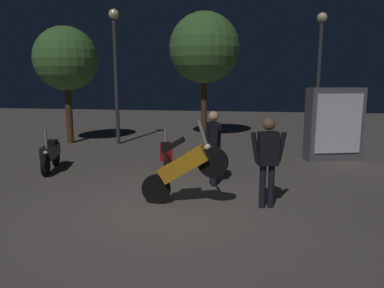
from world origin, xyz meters
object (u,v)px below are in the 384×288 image
motorcycle_red_parked_right (166,154)px  streetlamp_near (115,59)px  motorcycle_black_parked_left (51,154)px  person_bystander_far (213,142)px  motorcycle_orange_foreground (183,167)px  streetlamp_far (320,60)px  person_rider_beside (268,155)px  kiosk_billboard (334,124)px

motorcycle_red_parked_right → streetlamp_near: (-2.61, 3.60, 2.57)m
motorcycle_black_parked_left → person_bystander_far: person_bystander_far is taller
streetlamp_near → motorcycle_orange_foreground: bearing=-60.0°
motorcycle_black_parked_left → streetlamp_far: size_ratio=0.35×
person_rider_beside → person_bystander_far: bearing=-151.2°
streetlamp_far → kiosk_billboard: (-0.07, -3.33, -1.95)m
motorcycle_black_parked_left → person_bystander_far: bearing=64.5°
person_bystander_far → kiosk_billboard: kiosk_billboard is taller
motorcycle_red_parked_right → streetlamp_far: 7.50m
person_bystander_far → streetlamp_far: streetlamp_far is taller
streetlamp_near → kiosk_billboard: size_ratio=2.24×
person_rider_beside → streetlamp_far: size_ratio=0.36×
motorcycle_red_parked_right → kiosk_billboard: kiosk_billboard is taller
person_rider_beside → motorcycle_orange_foreground: bearing=-97.7°
person_rider_beside → person_bystander_far: 1.70m
person_bystander_far → streetlamp_near: streetlamp_near is taller
person_bystander_far → motorcycle_red_parked_right: bearing=-60.9°
person_rider_beside → streetlamp_far: 8.25m
person_bystander_far → streetlamp_near: size_ratio=0.35×
motorcycle_orange_foreground → motorcycle_red_parked_right: (-0.91, 2.49, -0.31)m
person_bystander_far → streetlamp_far: bearing=-138.5°
person_bystander_far → motorcycle_orange_foreground: bearing=52.0°
motorcycle_black_parked_left → motorcycle_orange_foreground: bearing=45.1°
motorcycle_orange_foreground → streetlamp_far: bearing=69.6°
motorcycle_red_parked_right → person_rider_beside: 3.45m
motorcycle_orange_foreground → motorcycle_red_parked_right: motorcycle_orange_foreground is taller
person_rider_beside → motorcycle_black_parked_left: bearing=-122.3°
motorcycle_black_parked_left → person_bystander_far: 4.37m
motorcycle_orange_foreground → motorcycle_red_parked_right: bearing=114.8°
streetlamp_near → streetlamp_far: size_ratio=1.00×
motorcycle_red_parked_right → person_rider_beside: size_ratio=0.98×
motorcycle_orange_foreground → motorcycle_black_parked_left: size_ratio=1.03×
person_bystander_far → streetlamp_near: bearing=-71.5°
streetlamp_near → kiosk_billboard: 7.56m
motorcycle_orange_foreground → streetlamp_near: (-3.51, 6.09, 2.27)m
motorcycle_orange_foreground → streetlamp_near: 7.39m
motorcycle_orange_foreground → person_rider_beside: person_rider_beside is taller
streetlamp_far → kiosk_billboard: streetlamp_far is taller
motorcycle_red_parked_right → kiosk_billboard: size_ratio=0.78×
kiosk_billboard → motorcycle_red_parked_right: bearing=7.8°
motorcycle_black_parked_left → person_rider_beside: size_ratio=0.97×
motorcycle_black_parked_left → streetlamp_far: 9.84m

